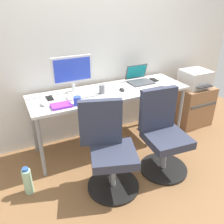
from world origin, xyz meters
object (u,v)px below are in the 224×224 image
(side_cabinet, at_px, (191,105))
(printer, at_px, (195,79))
(office_chair_right, at_px, (163,136))
(coffee_mug, at_px, (77,101))
(water_bottle_on_floor, at_px, (28,181))
(desktop_monitor, at_px, (72,72))
(office_chair_left, at_px, (109,151))
(open_laptop, at_px, (139,78))

(side_cabinet, distance_m, printer, 0.42)
(office_chair_right, bearing_deg, coffee_mug, 149.12)
(water_bottle_on_floor, xyz_separation_m, desktop_monitor, (0.72, 0.61, 0.86))
(office_chair_right, bearing_deg, office_chair_left, -179.76)
(office_chair_left, bearing_deg, water_bottle_on_floor, 162.73)
(water_bottle_on_floor, bearing_deg, printer, 10.13)
(office_chair_right, height_order, side_cabinet, office_chair_right)
(office_chair_left, relative_size, open_laptop, 3.03)
(printer, height_order, open_laptop, open_laptop)
(office_chair_left, distance_m, coffee_mug, 0.63)
(water_bottle_on_floor, height_order, desktop_monitor, desktop_monitor)
(water_bottle_on_floor, bearing_deg, side_cabinet, 10.15)
(printer, relative_size, desktop_monitor, 0.83)
(printer, height_order, water_bottle_on_floor, printer)
(side_cabinet, bearing_deg, desktop_monitor, 174.69)
(desktop_monitor, bearing_deg, side_cabinet, -5.31)
(coffee_mug, bearing_deg, open_laptop, 19.32)
(office_chair_right, xyz_separation_m, desktop_monitor, (-0.72, 0.85, 0.59))
(office_chair_right, bearing_deg, desktop_monitor, 130.38)
(office_chair_left, relative_size, side_cabinet, 1.57)
(office_chair_right, height_order, coffee_mug, office_chair_right)
(office_chair_left, distance_m, desktop_monitor, 1.04)
(desktop_monitor, relative_size, coffee_mug, 5.22)
(coffee_mug, bearing_deg, office_chair_left, -73.33)
(printer, relative_size, water_bottle_on_floor, 1.29)
(office_chair_left, relative_size, office_chair_right, 1.00)
(desktop_monitor, height_order, coffee_mug, desktop_monitor)
(side_cabinet, xyz_separation_m, printer, (0.00, -0.00, 0.42))
(water_bottle_on_floor, bearing_deg, office_chair_right, -9.52)
(office_chair_left, bearing_deg, printer, 22.06)
(coffee_mug, bearing_deg, desktop_monitor, 78.56)
(office_chair_right, height_order, water_bottle_on_floor, office_chair_right)
(open_laptop, xyz_separation_m, coffee_mug, (-0.97, -0.34, -0.01))
(water_bottle_on_floor, height_order, open_laptop, open_laptop)
(office_chair_right, xyz_separation_m, open_laptop, (0.17, 0.82, 0.39))
(office_chair_left, height_order, office_chair_right, same)
(printer, bearing_deg, water_bottle_on_floor, -169.87)
(coffee_mug, bearing_deg, water_bottle_on_floor, -159.79)
(open_laptop, distance_m, coffee_mug, 1.03)
(office_chair_left, xyz_separation_m, water_bottle_on_floor, (-0.79, 0.24, -0.28))
(water_bottle_on_floor, distance_m, desktop_monitor, 1.28)
(office_chair_right, xyz_separation_m, coffee_mug, (-0.80, 0.48, 0.38))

